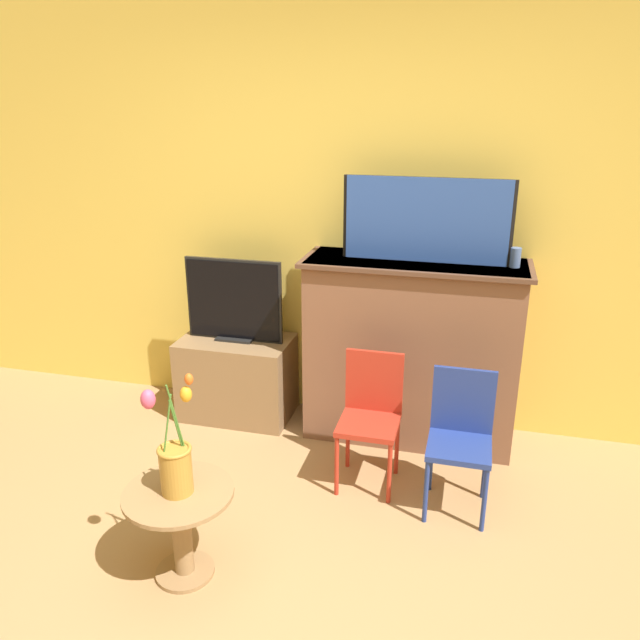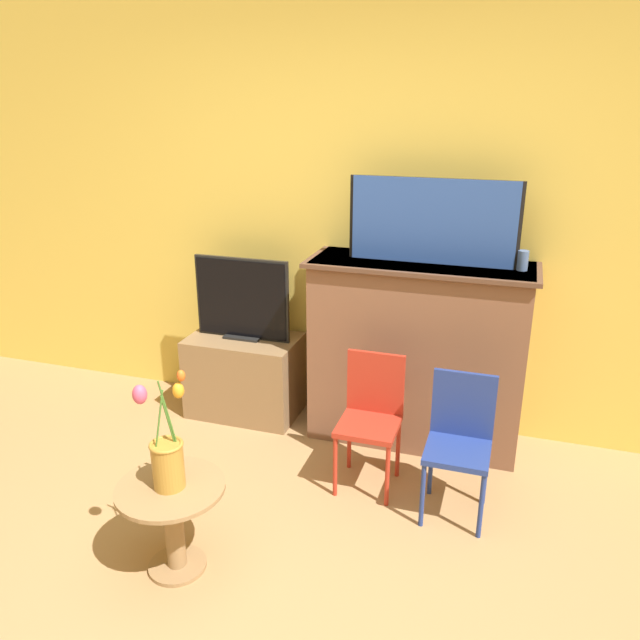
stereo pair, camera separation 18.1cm
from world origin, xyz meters
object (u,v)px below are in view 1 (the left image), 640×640
object	(u,v)px
vase_tulips	(175,461)
chair_red	(371,410)
chair_blue	(461,432)
painting	(426,220)
tv_monitor	(234,301)

from	to	relation	value
vase_tulips	chair_red	bearing A→B (deg)	54.76
chair_blue	vase_tulips	bearing A→B (deg)	-143.94
painting	vase_tulips	xyz separation A→B (m)	(-0.87, -1.50, -0.79)
painting	chair_red	xyz separation A→B (m)	(-0.19, -0.55, -0.95)
tv_monitor	chair_red	size ratio (longest dim) A/B	0.86
chair_red	chair_blue	xyz separation A→B (m)	(0.48, -0.11, 0.00)
chair_red	chair_blue	distance (m)	0.50
painting	tv_monitor	size ratio (longest dim) A/B	1.50
tv_monitor	chair_blue	distance (m)	1.65
chair_blue	vase_tulips	distance (m)	1.44
painting	chair_blue	size ratio (longest dim) A/B	1.30
chair_red	tv_monitor	bearing A→B (deg)	152.06
vase_tulips	tv_monitor	bearing A→B (deg)	102.17
tv_monitor	painting	bearing A→B (deg)	1.00
tv_monitor	vase_tulips	world-z (taller)	tv_monitor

